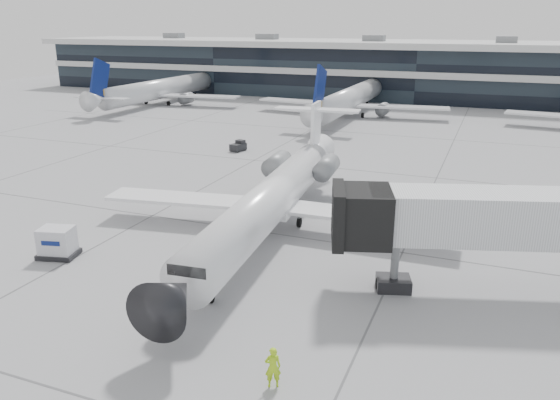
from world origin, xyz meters
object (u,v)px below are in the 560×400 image
at_px(ramp_worker, 273,367).
at_px(cargo_uld, 57,243).
at_px(jet_bridge, 528,219).
at_px(regional_jet, 273,197).

distance_m(ramp_worker, cargo_uld, 19.79).
height_order(jet_bridge, ramp_worker, jet_bridge).
xyz_separation_m(ramp_worker, cargo_uld, (-18.40, 7.29, 0.05)).
relative_size(regional_jet, cargo_uld, 11.95).
height_order(regional_jet, ramp_worker, regional_jet).
relative_size(jet_bridge, cargo_uld, 6.83).
xyz_separation_m(regional_jet, ramp_worker, (6.98, -17.00, -1.69)).
xyz_separation_m(regional_jet, jet_bridge, (16.83, -4.04, 1.92)).
bearing_deg(ramp_worker, jet_bridge, -156.40).
bearing_deg(cargo_uld, jet_bridge, -3.08).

